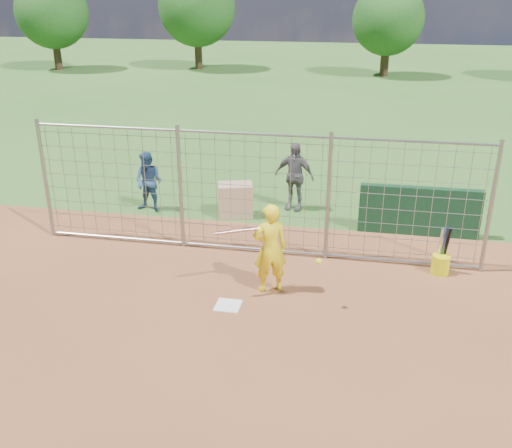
% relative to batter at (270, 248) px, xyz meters
% --- Properties ---
extents(ground, '(100.00, 100.00, 0.00)m').
position_rel_batter_xyz_m(ground, '(-0.61, -0.49, -0.84)').
color(ground, '#2D591E').
rests_on(ground, ground).
extents(infield_dirt, '(18.00, 18.00, 0.00)m').
position_rel_batter_xyz_m(infield_dirt, '(-0.61, -3.49, -0.83)').
color(infield_dirt, brown).
rests_on(infield_dirt, ground).
extents(home_plate, '(0.43, 0.43, 0.02)m').
position_rel_batter_xyz_m(home_plate, '(-0.61, -0.69, -0.83)').
color(home_plate, silver).
rests_on(home_plate, ground).
extents(dugout_wall, '(2.60, 0.20, 1.10)m').
position_rel_batter_xyz_m(dugout_wall, '(2.79, 3.11, -0.29)').
color(dugout_wall, '#11381E').
rests_on(dugout_wall, ground).
extents(batter, '(0.72, 0.60, 1.67)m').
position_rel_batter_xyz_m(batter, '(0.00, 0.00, 0.00)').
color(batter, yellow).
rests_on(batter, ground).
extents(bystander_a, '(0.79, 0.66, 1.47)m').
position_rel_batter_xyz_m(bystander_a, '(-3.54, 3.37, -0.10)').
color(bystander_a, navy).
rests_on(bystander_a, ground).
extents(bystander_b, '(1.07, 0.64, 1.70)m').
position_rel_batter_xyz_m(bystander_b, '(-0.11, 4.14, 0.01)').
color(bystander_b, '#55555A').
rests_on(bystander_b, ground).
extents(equipment_bin, '(0.92, 0.75, 0.80)m').
position_rel_batter_xyz_m(equipment_bin, '(-1.41, 3.43, -0.44)').
color(equipment_bin, tan).
rests_on(equipment_bin, ground).
extents(equipment_in_play, '(1.86, 0.51, 0.42)m').
position_rel_batter_xyz_m(equipment_in_play, '(-0.17, -0.31, 0.32)').
color(equipment_in_play, silver).
rests_on(equipment_in_play, ground).
extents(bucket_with_bats, '(0.34, 0.37, 0.97)m').
position_rel_batter_xyz_m(bucket_with_bats, '(3.10, 1.27, -0.59)').
color(bucket_with_bats, yellow).
rests_on(bucket_with_bats, ground).
extents(backstop_fence, '(9.08, 0.08, 2.60)m').
position_rel_batter_xyz_m(backstop_fence, '(-0.61, 1.51, 0.42)').
color(backstop_fence, gray).
rests_on(backstop_fence, ground).
extents(tree_line, '(44.66, 6.72, 6.48)m').
position_rel_batter_xyz_m(tree_line, '(2.52, 27.64, 2.88)').
color(tree_line, '#3F2B19').
rests_on(tree_line, ground).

